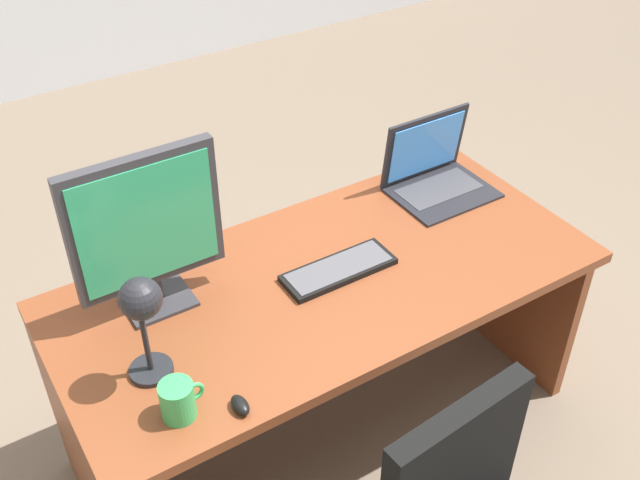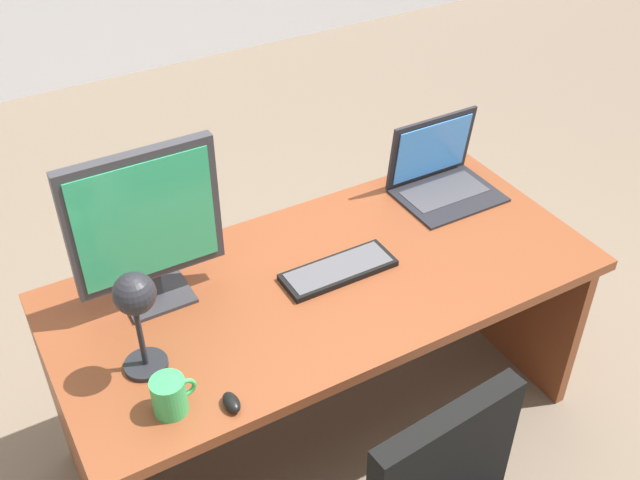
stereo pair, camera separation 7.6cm
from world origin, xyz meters
TOP-DOWN VIEW (x-y plane):
  - ground at (0.00, 1.50)m, footprint 12.00×12.00m
  - desk at (0.00, 0.05)m, footprint 1.71×0.79m
  - monitor at (-0.49, 0.17)m, footprint 0.44×0.16m
  - laptop at (0.61, 0.24)m, footprint 0.35×0.28m
  - keyboard at (0.04, 0.00)m, footprint 0.37×0.13m
  - mouse at (-0.47, -0.33)m, footprint 0.04×0.07m
  - desk_lamp at (-0.62, -0.11)m, footprint 0.12×0.14m
  - coffee_mug at (-0.61, -0.26)m, footprint 0.12×0.09m

SIDE VIEW (x-z plane):
  - ground at x=0.00m, z-range 0.00..0.00m
  - desk at x=0.00m, z-range 0.16..0.88m
  - keyboard at x=0.04m, z-range 0.72..0.75m
  - mouse at x=-0.47m, z-range 0.72..0.76m
  - coffee_mug at x=-0.61m, z-range 0.72..0.83m
  - laptop at x=0.61m, z-range 0.67..0.94m
  - desk_lamp at x=-0.62m, z-range 0.80..1.14m
  - monitor at x=-0.49m, z-range 0.75..1.26m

